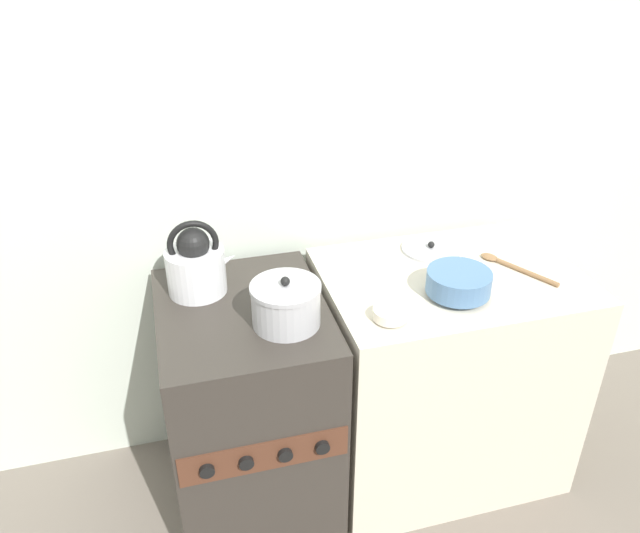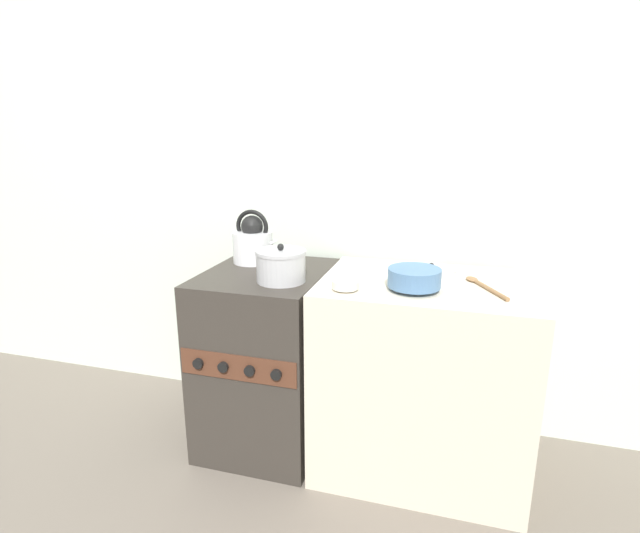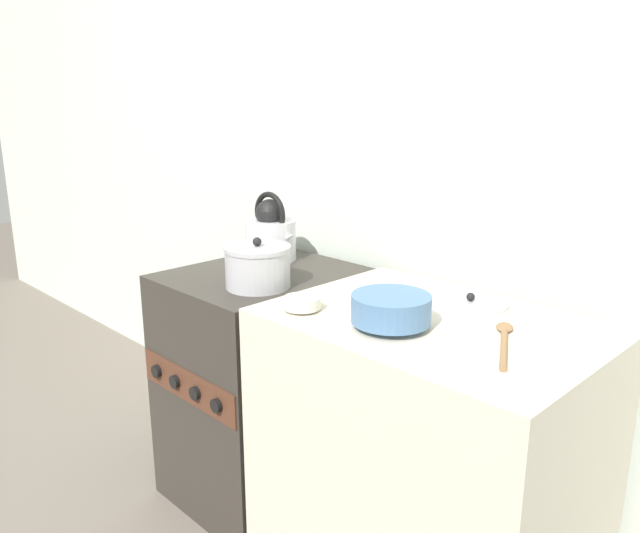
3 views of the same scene
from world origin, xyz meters
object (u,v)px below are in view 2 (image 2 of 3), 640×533
loose_pot_lid (431,269)px  stove (268,357)px  cooking_pot (281,266)px  small_ceramic_bowl (345,285)px  enamel_bowl (414,278)px  kettle (253,242)px

loose_pot_lid → stove: bearing=-166.5°
cooking_pot → loose_pot_lid: cooking_pot is taller
loose_pot_lid → cooking_pot: bearing=-154.4°
small_ceramic_bowl → loose_pot_lid: (0.30, 0.37, -0.02)m
stove → small_ceramic_bowl: small_ceramic_bowl is taller
enamel_bowl → small_ceramic_bowl: enamel_bowl is taller
small_ceramic_bowl → cooking_pot: bearing=163.5°
kettle → loose_pot_lid: size_ratio=1.20×
enamel_bowl → loose_pot_lid: size_ratio=0.97×
small_ceramic_bowl → loose_pot_lid: 0.48m
enamel_bowl → loose_pot_lid: bearing=81.6°
kettle → enamel_bowl: bearing=-19.1°
cooking_pot → enamel_bowl: 0.55m
small_ceramic_bowl → stove: bearing=154.2°
stove → enamel_bowl: bearing=-11.1°
stove → kettle: bearing=129.7°
kettle → cooking_pot: (0.23, -0.25, -0.03)m
stove → loose_pot_lid: loose_pot_lid is taller
kettle → stove: bearing=-50.3°
stove → cooking_pot: (0.12, -0.11, 0.48)m
stove → small_ceramic_bowl: size_ratio=8.06×
enamel_bowl → stove: bearing=168.9°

